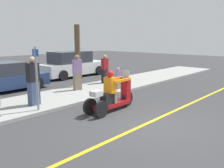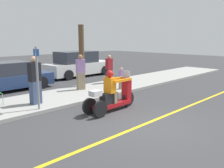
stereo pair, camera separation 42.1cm
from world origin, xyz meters
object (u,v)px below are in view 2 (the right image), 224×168
spectator_by_tree (81,73)px  tree_trunk (82,56)px  spectator_far_back (109,69)px  spectator_mid_group (121,79)px  parked_car_lot_far (78,65)px  parked_car_lot_right (5,77)px  street_sign (37,76)px  spectator_with_child (35,81)px  motorcycle_trike (112,96)px

spectator_by_tree → tree_trunk: tree_trunk is taller
spectator_far_back → spectator_mid_group: bearing=-115.7°
tree_trunk → parked_car_lot_far: bearing=54.3°
spectator_far_back → parked_car_lot_right: (-4.68, 2.70, -0.20)m
parked_car_lot_far → tree_trunk: 4.31m
spectator_far_back → street_sign: street_sign is taller
spectator_with_child → parked_car_lot_far: bearing=39.7°
spectator_by_tree → street_sign: bearing=-153.5°
parked_car_lot_far → tree_trunk: size_ratio=1.54×
spectator_mid_group → spectator_far_back: (0.78, 1.62, 0.24)m
spectator_mid_group → tree_trunk: bearing=113.6°
spectator_by_tree → parked_car_lot_far: 5.10m
parked_car_lot_far → spectator_with_child: bearing=-140.3°
parked_car_lot_right → street_sign: (-0.73, -4.57, 0.64)m
street_sign → parked_car_lot_right: bearing=80.9°
street_sign → spectator_with_child: bearing=68.4°
spectator_mid_group → parked_car_lot_far: 5.63m
spectator_with_child → street_sign: size_ratio=0.83×
spectator_with_child → parked_car_lot_far: spectator_with_child is taller
motorcycle_trike → spectator_with_child: bearing=124.2°
parked_car_lot_far → street_sign: bearing=-137.8°
motorcycle_trike → tree_trunk: (1.83, 3.95, 1.14)m
spectator_with_child → spectator_far_back: 5.26m
spectator_with_child → tree_trunk: size_ratio=0.58×
spectator_by_tree → parked_car_lot_right: 3.87m
tree_trunk → street_sign: bearing=-149.5°
spectator_far_back → parked_car_lot_right: 5.41m
spectator_by_tree → spectator_far_back: 2.27m
parked_car_lot_right → spectator_mid_group: bearing=-48.0°
spectator_mid_group → spectator_by_tree: bearing=137.8°
spectator_by_tree → motorcycle_trike: bearing=-110.3°
motorcycle_trike → spectator_with_child: size_ratio=1.27×
parked_car_lot_right → street_sign: size_ratio=2.00×
parked_car_lot_far → spectator_far_back: bearing=-102.2°
spectator_with_child → tree_trunk: 3.86m
spectator_by_tree → spectator_mid_group: size_ratio=1.59×
spectator_by_tree → parked_car_lot_right: (-2.43, 3.00, -0.26)m
motorcycle_trike → parked_car_lot_right: bearing=100.8°
spectator_far_back → street_sign: size_ratio=0.71×
tree_trunk → street_sign: 4.39m
street_sign → parked_car_lot_far: bearing=42.2°
motorcycle_trike → parked_car_lot_far: bearing=59.8°
spectator_far_back → spectator_with_child: bearing=-167.3°
parked_car_lot_far → spectator_by_tree: bearing=-127.0°
spectator_by_tree → street_sign: street_sign is taller
spectator_by_tree → tree_trunk: 1.16m
spectator_with_child → parked_car_lot_far: 7.73m
parked_car_lot_right → spectator_with_child: bearing=-96.7°
motorcycle_trike → street_sign: 2.71m
spectator_with_child → parked_car_lot_far: size_ratio=0.38×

